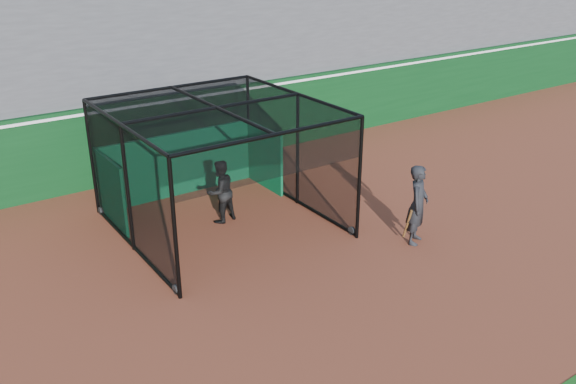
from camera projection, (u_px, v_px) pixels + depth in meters
ground at (306, 289)px, 13.39m from camera, size 120.00×120.00×0.00m
outfield_wall at (149, 135)px, 19.33m from camera, size 50.00×0.50×2.50m
grandstand at (98, 19)px, 20.93m from camera, size 50.00×7.85×8.95m
batting_cage at (219, 168)px, 15.73m from camera, size 5.04×5.38×3.21m
batter at (220, 191)px, 16.21m from camera, size 0.96×0.81×1.73m
on_deck_player at (418, 205)px, 15.04m from camera, size 0.90×0.82×2.05m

